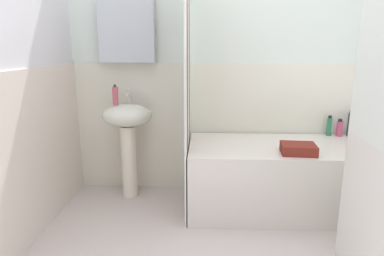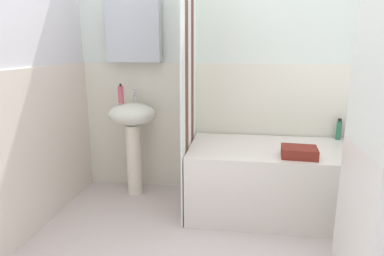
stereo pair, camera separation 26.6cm
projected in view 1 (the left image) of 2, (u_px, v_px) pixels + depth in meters
name	position (u px, v px, depth m)	size (l,w,h in m)	color
wall_back_tiled	(236.00, 70.00, 3.07)	(3.60, 0.18, 2.40)	silver
wall_left_tiled	(19.00, 82.00, 2.23)	(0.07, 1.81, 2.40)	silver
sink	(128.00, 130.00, 2.99)	(0.44, 0.34, 0.86)	#ECE6D0
faucet	(128.00, 96.00, 3.01)	(0.03, 0.12, 0.12)	silver
soap_dispenser	(115.00, 95.00, 2.91)	(0.05, 0.05, 0.17)	#C25365
bathtub	(281.00, 177.00, 2.84)	(1.54, 0.76, 0.56)	silver
shower_curtain	(188.00, 91.00, 2.70)	(0.01, 0.76, 2.00)	white
body_wash_bottle	(351.00, 124.00, 3.03)	(0.06, 0.06, 0.24)	#272932
conditioner_bottle	(340.00, 128.00, 3.04)	(0.05, 0.05, 0.16)	#C5456D
shampoo_bottle	(329.00, 126.00, 3.05)	(0.04, 0.04, 0.19)	#2A7551
towel_folded	(298.00, 149.00, 2.55)	(0.25, 0.20, 0.07)	maroon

